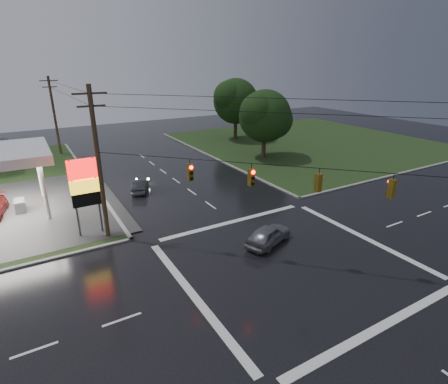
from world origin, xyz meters
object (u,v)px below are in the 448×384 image
utility_pole_n (54,115)px  car_north (140,186)px  tree_ne_near (266,116)px  car_crossing (268,235)px  pylon_sign (84,185)px  tree_ne_far (237,101)px  utility_pole_nw (99,163)px

utility_pole_n → car_north: (5.09, -20.29, -4.85)m
tree_ne_near → car_crossing: (-13.89, -19.36, -4.86)m
pylon_sign → tree_ne_far: bearing=40.4°
tree_ne_near → car_north: tree_ne_near is taller
pylon_sign → car_crossing: (10.75, -7.87, -3.31)m
tree_ne_far → car_north: size_ratio=2.62×
utility_pole_nw → tree_ne_near: 26.74m
utility_pole_n → tree_ne_near: (23.64, -16.01, 0.09)m
pylon_sign → tree_ne_far: tree_ne_far is taller
pylon_sign → utility_pole_n: (1.00, 27.50, 1.46)m
pylon_sign → utility_pole_nw: 2.22m
pylon_sign → tree_ne_near: size_ratio=0.67×
utility_pole_n → car_crossing: 37.00m
tree_ne_near → car_north: bearing=-167.0°
utility_pole_nw → tree_ne_far: (26.65, 24.49, 0.46)m
tree_ne_near → car_crossing: bearing=-125.7°
car_north → utility_pole_nw: bearing=82.1°
tree_ne_near → car_north: size_ratio=2.40×
utility_pole_nw → tree_ne_near: utility_pole_nw is taller
utility_pole_nw → car_crossing: 12.94m
utility_pole_nw → utility_pole_n: utility_pole_nw is taller
utility_pole_n → tree_ne_near: size_ratio=1.17×
pylon_sign → utility_pole_nw: (1.00, -1.00, 1.71)m
tree_ne_far → car_crossing: 36.04m
pylon_sign → utility_pole_n: bearing=87.9°
utility_pole_n → pylon_sign: bearing=-92.1°
tree_ne_near → car_north: 19.68m
car_crossing → utility_pole_nw: bearing=33.7°
pylon_sign → utility_pole_nw: utility_pole_nw is taller
pylon_sign → tree_ne_near: bearing=25.0°
car_north → car_crossing: (4.67, -15.07, 0.09)m
utility_pole_n → car_north: utility_pole_n is taller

